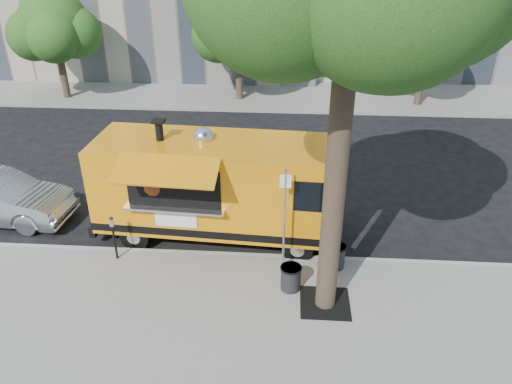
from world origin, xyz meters
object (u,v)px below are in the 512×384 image
at_px(far_tree_a, 54,25).
at_px(parking_meter, 113,233).
at_px(sign_post, 284,215).
at_px(food_truck, 217,186).
at_px(far_tree_c, 429,31).
at_px(trash_bin_left, 291,277).
at_px(trash_bin_right, 335,255).
at_px(far_tree_b, 238,25).

height_order(far_tree_a, parking_meter, far_tree_a).
relative_size(sign_post, food_truck, 0.41).
xyz_separation_m(far_tree_a, sign_post, (11.55, -13.85, -1.93)).
xyz_separation_m(far_tree_a, far_tree_c, (18.00, 0.10, -0.06)).
distance_m(far_tree_a, sign_post, 18.14).
bearing_deg(parking_meter, sign_post, -2.52).
height_order(trash_bin_left, trash_bin_right, trash_bin_right).
relative_size(far_tree_c, sign_post, 1.74).
bearing_deg(far_tree_a, far_tree_b, 2.54).
relative_size(far_tree_a, sign_post, 1.79).
relative_size(trash_bin_left, trash_bin_right, 0.98).
height_order(parking_meter, trash_bin_right, parking_meter).
xyz_separation_m(parking_meter, food_truck, (2.60, 1.52, 0.69)).
xyz_separation_m(far_tree_c, parking_meter, (-11.00, -13.75, -2.74)).
height_order(far_tree_a, trash_bin_right, far_tree_a).
relative_size(far_tree_a, far_tree_b, 0.97).
bearing_deg(sign_post, far_tree_c, 65.19).
xyz_separation_m(parking_meter, trash_bin_left, (4.76, -0.94, -0.48)).
relative_size(far_tree_a, parking_meter, 4.01).
bearing_deg(trash_bin_left, parking_meter, 168.78).
xyz_separation_m(far_tree_c, sign_post, (-6.45, -13.95, -1.87)).
bearing_deg(sign_post, trash_bin_right, 10.24).
relative_size(sign_post, trash_bin_right, 4.51).
distance_m(food_truck, trash_bin_right, 3.82).
distance_m(parking_meter, trash_bin_left, 4.87).
relative_size(far_tree_b, trash_bin_left, 8.41).
relative_size(far_tree_b, far_tree_c, 1.06).
xyz_separation_m(far_tree_b, trash_bin_left, (2.76, -14.99, -3.34)).
height_order(far_tree_c, trash_bin_left, far_tree_c).
height_order(far_tree_b, food_truck, far_tree_b).
distance_m(sign_post, parking_meter, 4.64).
distance_m(far_tree_c, food_truck, 14.98).
xyz_separation_m(far_tree_a, parking_meter, (7.00, -13.65, -2.79)).
bearing_deg(trash_bin_right, far_tree_c, 69.71).
bearing_deg(trash_bin_right, far_tree_a, 133.56).
distance_m(far_tree_a, food_truck, 15.61).
xyz_separation_m(sign_post, trash_bin_right, (1.38, 0.25, -1.35)).
bearing_deg(food_truck, far_tree_a, 131.96).
height_order(far_tree_a, sign_post, far_tree_a).
distance_m(far_tree_b, sign_post, 14.61).
xyz_separation_m(food_truck, trash_bin_right, (3.33, -1.47, -1.16)).
bearing_deg(trash_bin_left, far_tree_c, 66.98).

